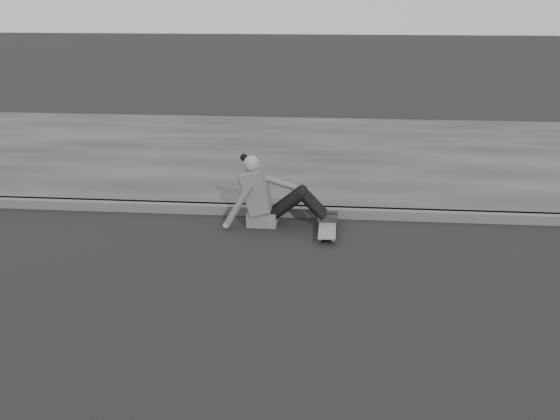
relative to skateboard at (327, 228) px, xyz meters
The scene contains 4 objects.
curb 2.15m from the skateboard, 15.65° to the left, with size 24.00×0.16×0.12m, color #4F4F4F.
sidewalk 4.16m from the skateboard, 60.06° to the left, with size 24.00×6.00×0.12m, color #363636.
skateboard is the anchor object (origin of this frame).
seated_woman 0.83m from the skateboard, 161.47° to the left, with size 1.38×0.46×0.88m.
Camera 1 is at (-1.99, -4.90, 2.68)m, focal length 40.00 mm.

